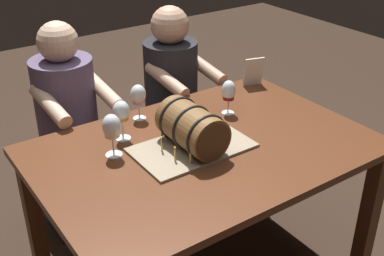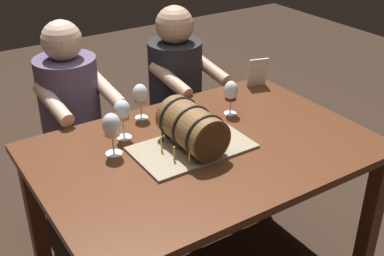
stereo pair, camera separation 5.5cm
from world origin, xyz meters
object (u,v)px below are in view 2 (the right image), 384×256
at_px(barrel_cake, 192,130).
at_px(wine_glass_red, 231,92).
at_px(person_seated_left, 75,138).
at_px(dining_table, 204,166).
at_px(wine_glass_rose, 140,95).
at_px(menu_card, 258,72).
at_px(person_seated_right, 176,111).
at_px(wine_glass_white, 112,127).
at_px(wine_glass_amber, 122,112).

relative_size(barrel_cake, wine_glass_red, 2.90).
bearing_deg(person_seated_left, dining_table, -67.41).
height_order(wine_glass_rose, menu_card, wine_glass_rose).
height_order(person_seated_left, person_seated_right, person_seated_left).
relative_size(wine_glass_white, menu_card, 1.17).
height_order(wine_glass_red, menu_card, wine_glass_red).
relative_size(barrel_cake, wine_glass_white, 2.64).
distance_m(wine_glass_rose, wine_glass_red, 0.43).
distance_m(wine_glass_amber, person_seated_left, 0.62).
relative_size(dining_table, person_seated_left, 1.23).
distance_m(wine_glass_red, wine_glass_amber, 0.54).
xyz_separation_m(dining_table, menu_card, (0.60, 0.38, 0.18)).
relative_size(menu_card, person_seated_right, 0.14).
height_order(wine_glass_red, wine_glass_amber, wine_glass_amber).
bearing_deg(wine_glass_white, wine_glass_amber, 46.59).
distance_m(dining_table, menu_card, 0.74).
bearing_deg(dining_table, barrel_cake, 168.38).
bearing_deg(menu_card, barrel_cake, -135.19).
bearing_deg(barrel_cake, dining_table, -11.62).
bearing_deg(person_seated_left, wine_glass_amber, -83.10).
relative_size(wine_glass_rose, wine_glass_red, 1.02).
xyz_separation_m(dining_table, person_seated_left, (-0.32, 0.76, -0.12)).
height_order(barrel_cake, wine_glass_white, barrel_cake).
bearing_deg(wine_glass_red, person_seated_right, 86.12).
relative_size(barrel_cake, wine_glass_amber, 2.71).
bearing_deg(wine_glass_white, person_seated_right, 42.21).
height_order(wine_glass_white, person_seated_left, person_seated_left).
xyz_separation_m(wine_glass_rose, person_seated_left, (-0.22, 0.38, -0.34)).
bearing_deg(person_seated_left, person_seated_right, -0.01).
relative_size(dining_table, menu_card, 8.93).
relative_size(wine_glass_rose, menu_card, 1.08).
distance_m(wine_glass_amber, person_seated_right, 0.85).
bearing_deg(wine_glass_rose, person_seated_right, 41.90).
bearing_deg(menu_card, wine_glass_rose, -164.76).
relative_size(wine_glass_amber, wine_glass_white, 0.97).
relative_size(dining_table, wine_glass_red, 8.38).
relative_size(wine_glass_rose, person_seated_left, 0.15).
bearing_deg(wine_glass_rose, dining_table, -75.30).
relative_size(barrel_cake, menu_card, 3.09).
xyz_separation_m(wine_glass_amber, menu_card, (0.86, 0.13, -0.05)).
bearing_deg(barrel_cake, menu_card, 29.32).
height_order(wine_glass_rose, wine_glass_white, wine_glass_white).
xyz_separation_m(wine_glass_red, wine_glass_white, (-0.63, -0.04, 0.02)).
distance_m(wine_glass_white, person_seated_right, 0.97).
bearing_deg(dining_table, person_seated_left, 112.59).
bearing_deg(person_seated_right, menu_card, -53.03).
distance_m(menu_card, person_seated_right, 0.57).
relative_size(barrel_cake, person_seated_left, 0.43).
bearing_deg(wine_glass_rose, person_seated_left, 119.85).
xyz_separation_m(wine_glass_rose, person_seated_right, (0.42, 0.38, -0.35)).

